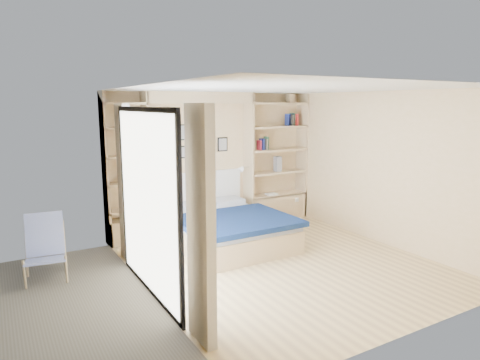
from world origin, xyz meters
TOP-DOWN VIEW (x-y plane):
  - ground at (0.00, 0.00)m, footprint 4.50×4.50m
  - room_shell at (-0.39, 1.52)m, footprint 4.50×4.50m
  - bed at (-0.29, 1.18)m, footprint 1.76×2.15m
  - photo_gallery at (-0.45, 2.22)m, footprint 1.48×0.02m
  - reading_lamps at (-0.30, 2.00)m, footprint 1.92×0.12m
  - shelf_decor at (1.13, 2.07)m, footprint 3.51×0.23m
  - deck at (-3.60, 0.00)m, footprint 3.20×4.00m
  - deck_chair at (-3.02, 1.17)m, footprint 0.60×0.90m

SIDE VIEW (x-z plane):
  - ground at x=0.00m, z-range 0.00..0.00m
  - deck at x=-3.60m, z-range -0.03..0.03m
  - bed at x=-0.29m, z-range -0.26..0.81m
  - deck_chair at x=-3.02m, z-range -0.02..0.83m
  - room_shell at x=-0.39m, z-range -1.17..3.33m
  - reading_lamps at x=-0.30m, z-range 1.03..1.17m
  - photo_gallery at x=-0.45m, z-range 1.19..2.01m
  - shelf_decor at x=1.13m, z-range 0.68..2.71m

